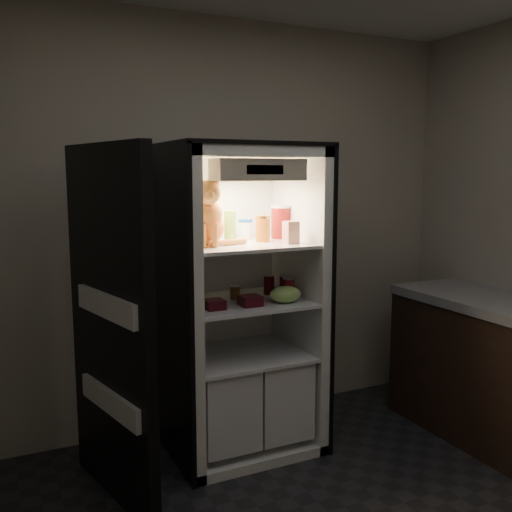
# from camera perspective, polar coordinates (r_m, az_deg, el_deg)

# --- Properties ---
(room_shell) EXTENTS (3.60, 3.60, 3.60)m
(room_shell) POSITION_cam_1_polar(r_m,az_deg,el_deg) (2.23, 12.83, 5.97)
(room_shell) COLOR white
(room_shell) RESTS_ON floor
(refrigerator) EXTENTS (0.90, 0.72, 1.88)m
(refrigerator) POSITION_cam_1_polar(r_m,az_deg,el_deg) (3.54, -1.75, -6.60)
(refrigerator) COLOR white
(refrigerator) RESTS_ON floor
(fridge_door) EXTENTS (0.26, 0.86, 1.85)m
(fridge_door) POSITION_cam_1_polar(r_m,az_deg,el_deg) (3.02, -14.36, -7.07)
(fridge_door) COLOR black
(fridge_door) RESTS_ON floor
(tabby_cat) EXTENTS (0.34, 0.40, 0.41)m
(tabby_cat) POSITION_cam_1_polar(r_m,az_deg,el_deg) (3.28, -4.90, 3.72)
(tabby_cat) COLOR #CD5E1A
(tabby_cat) RESTS_ON refrigerator
(parmesan_shaker) EXTENTS (0.07, 0.07, 0.19)m
(parmesan_shaker) POSITION_cam_1_polar(r_m,az_deg,el_deg) (3.44, -2.62, 2.99)
(parmesan_shaker) COLOR green
(parmesan_shaker) RESTS_ON refrigerator
(mayo_tub) EXTENTS (0.09, 0.09, 0.12)m
(mayo_tub) POSITION_cam_1_polar(r_m,az_deg,el_deg) (3.58, -1.08, 2.70)
(mayo_tub) COLOR white
(mayo_tub) RESTS_ON refrigerator
(salsa_jar) EXTENTS (0.09, 0.09, 0.16)m
(salsa_jar) POSITION_cam_1_polar(r_m,az_deg,el_deg) (3.45, 0.68, 2.75)
(salsa_jar) COLOR maroon
(salsa_jar) RESTS_ON refrigerator
(pepper_jar) EXTENTS (0.12, 0.12, 0.21)m
(pepper_jar) POSITION_cam_1_polar(r_m,az_deg,el_deg) (3.62, 2.50, 3.44)
(pepper_jar) COLOR maroon
(pepper_jar) RESTS_ON refrigerator
(cream_carton) EXTENTS (0.08, 0.08, 0.13)m
(cream_carton) POSITION_cam_1_polar(r_m,az_deg,el_deg) (3.36, 3.51, 2.37)
(cream_carton) COLOR silver
(cream_carton) RESTS_ON refrigerator
(soda_can_a) EXTENTS (0.07, 0.07, 0.12)m
(soda_can_a) POSITION_cam_1_polar(r_m,az_deg,el_deg) (3.61, 1.31, -2.90)
(soda_can_a) COLOR black
(soda_can_a) RESTS_ON refrigerator
(soda_can_b) EXTENTS (0.07, 0.07, 0.13)m
(soda_can_b) POSITION_cam_1_polar(r_m,az_deg,el_deg) (3.56, 2.96, -3.02)
(soda_can_b) COLOR black
(soda_can_b) RESTS_ON refrigerator
(soda_can_c) EXTENTS (0.07, 0.07, 0.13)m
(soda_can_c) POSITION_cam_1_polar(r_m,az_deg,el_deg) (3.47, 3.24, -3.28)
(soda_can_c) COLOR black
(soda_can_c) RESTS_ON refrigerator
(condiment_jar) EXTENTS (0.06, 0.06, 0.09)m
(condiment_jar) POSITION_cam_1_polar(r_m,az_deg,el_deg) (3.48, -2.10, -3.60)
(condiment_jar) COLOR brown
(condiment_jar) RESTS_ON refrigerator
(grape_bag) EXTENTS (0.20, 0.14, 0.10)m
(grape_bag) POSITION_cam_1_polar(r_m,az_deg,el_deg) (3.39, 2.96, -3.85)
(grape_bag) COLOR #8EB554
(grape_bag) RESTS_ON refrigerator
(berry_box_left) EXTENTS (0.11, 0.11, 0.05)m
(berry_box_left) POSITION_cam_1_polar(r_m,az_deg,el_deg) (3.24, -4.19, -4.84)
(berry_box_left) COLOR #4D0C19
(berry_box_left) RESTS_ON refrigerator
(berry_box_right) EXTENTS (0.12, 0.12, 0.06)m
(berry_box_right) POSITION_cam_1_polar(r_m,az_deg,el_deg) (3.31, -0.58, -4.48)
(berry_box_right) COLOR #4D0C19
(berry_box_right) RESTS_ON refrigerator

